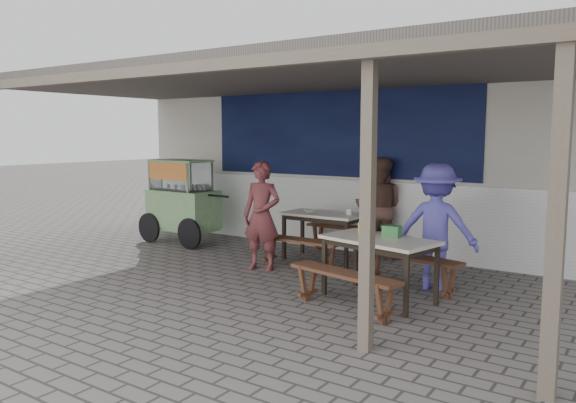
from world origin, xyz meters
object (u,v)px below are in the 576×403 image
(patron_wall_side, at_px, (379,208))
(table_right, at_px, (379,245))
(bench_right_street, at_px, (344,282))
(patron_right_table, at_px, (436,227))
(bench_left_street, at_px, (298,247))
(donation_box, at_px, (392,231))
(table_left, at_px, (323,218))
(condiment_bowl, at_px, (310,211))
(bench_left_wall, at_px, (345,233))
(bench_right_wall, at_px, (409,264))
(patron_street_side, at_px, (262,216))
(tissue_box, at_px, (366,228))
(condiment_jar, at_px, (349,212))
(vendor_cart, at_px, (182,198))

(patron_wall_side, bearing_deg, table_right, 97.38)
(bench_right_street, xyz_separation_m, patron_right_table, (0.52, 1.47, 0.47))
(bench_left_street, relative_size, bench_right_street, 0.93)
(bench_right_street, relative_size, donation_box, 7.03)
(table_left, bearing_deg, patron_right_table, -16.66)
(table_right, height_order, condiment_bowl, condiment_bowl)
(bench_left_wall, xyz_separation_m, table_right, (1.63, -2.16, 0.34))
(bench_right_wall, bearing_deg, patron_wall_side, 138.63)
(bench_left_wall, distance_m, bench_right_wall, 2.34)
(table_left, relative_size, bench_right_wall, 0.86)
(patron_street_side, distance_m, patron_right_table, 2.48)
(patron_right_table, distance_m, tissue_box, 0.94)
(patron_wall_side, distance_m, patron_right_table, 1.91)
(bench_right_street, bearing_deg, donation_box, 85.85)
(table_right, bearing_deg, bench_left_street, 167.08)
(condiment_jar, bearing_deg, condiment_bowl, -170.78)
(table_left, distance_m, bench_right_wall, 1.98)
(table_right, height_order, patron_street_side, patron_street_side)
(bench_right_street, bearing_deg, condiment_jar, 128.66)
(table_left, xyz_separation_m, condiment_jar, (0.42, 0.07, 0.13))
(bench_right_street, xyz_separation_m, patron_street_side, (-1.93, 1.05, 0.46))
(bench_right_wall, distance_m, condiment_bowl, 2.18)
(bench_right_street, relative_size, bench_right_wall, 1.00)
(patron_street_side, distance_m, patron_wall_side, 2.01)
(bench_right_wall, relative_size, condiment_bowl, 7.72)
(bench_right_wall, distance_m, donation_box, 0.68)
(bench_left_wall, xyz_separation_m, bench_right_wall, (1.76, -1.54, 0.00))
(bench_right_wall, height_order, condiment_bowl, condiment_bowl)
(vendor_cart, xyz_separation_m, patron_street_side, (2.43, -0.83, -0.03))
(patron_street_side, distance_m, condiment_bowl, 1.01)
(patron_street_side, bearing_deg, condiment_jar, 42.34)
(tissue_box, relative_size, condiment_jar, 1.51)
(bench_left_wall, relative_size, bench_right_street, 0.93)
(bench_right_street, relative_size, patron_wall_side, 0.90)
(bench_right_wall, xyz_separation_m, vendor_cart, (-4.62, 0.65, 0.48))
(bench_left_wall, bearing_deg, tissue_box, -55.50)
(table_right, distance_m, condiment_jar, 1.95)
(bench_left_street, bearing_deg, table_right, -24.78)
(bench_left_wall, bearing_deg, patron_street_side, -103.94)
(bench_left_wall, relative_size, patron_wall_side, 0.83)
(tissue_box, bearing_deg, bench_right_wall, 49.38)
(table_right, bearing_deg, patron_right_table, 77.52)
(bench_right_street, xyz_separation_m, donation_box, (0.22, 0.77, 0.48))
(patron_wall_side, xyz_separation_m, condiment_jar, (-0.20, -0.63, -0.01))
(donation_box, relative_size, condiment_jar, 2.28)
(condiment_jar, relative_size, condiment_bowl, 0.48)
(patron_street_side, height_order, patron_right_table, patron_right_table)
(table_right, relative_size, patron_street_side, 0.90)
(bench_left_wall, height_order, vendor_cart, vendor_cart)
(donation_box, distance_m, condiment_jar, 1.90)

